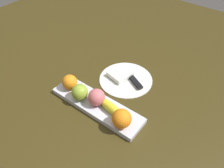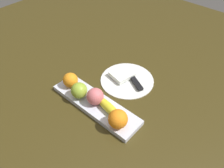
{
  "view_description": "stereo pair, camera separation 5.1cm",
  "coord_description": "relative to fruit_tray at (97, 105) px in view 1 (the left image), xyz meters",
  "views": [
    {
      "loc": [
        -0.43,
        0.49,
        0.73
      ],
      "look_at": [
        0.0,
        -0.07,
        0.05
      ],
      "focal_mm": 35.74,
      "sensor_mm": 36.0,
      "label": 1
    },
    {
      "loc": [
        -0.47,
        0.46,
        0.73
      ],
      "look_at": [
        0.0,
        -0.07,
        0.05
      ],
      "focal_mm": 35.74,
      "sensor_mm": 36.0,
      "label": 2
    }
  ],
  "objects": [
    {
      "name": "banana",
      "position": [
        -0.08,
        -0.0,
        0.03
      ],
      "size": [
        0.16,
        0.06,
        0.04
      ],
      "primitive_type": "ellipsoid",
      "rotation": [
        0.0,
        0.0,
        2.98
      ],
      "color": "yellow",
      "rests_on": "fruit_tray"
    },
    {
      "name": "ground_plane",
      "position": [
        -0.0,
        -0.04,
        -0.01
      ],
      "size": [
        2.4,
        2.4,
        0.0
      ],
      "primitive_type": "plane",
      "color": "#3A3012"
    },
    {
      "name": "orange_near_banana",
      "position": [
        0.15,
        -0.0,
        0.04
      ],
      "size": [
        0.07,
        0.07,
        0.07
      ],
      "primitive_type": "sphere",
      "color": "orange",
      "rests_on": "fruit_tray"
    },
    {
      "name": "knife",
      "position": [
        -0.04,
        -0.22,
        0.0
      ],
      "size": [
        0.17,
        0.1,
        0.01
      ],
      "rotation": [
        0.0,
        0.0,
        -0.45
      ],
      "color": "silver",
      "rests_on": "dinner_plate"
    },
    {
      "name": "orange_near_apple",
      "position": [
        -0.15,
        0.03,
        0.05
      ],
      "size": [
        0.08,
        0.08,
        0.08
      ],
      "primitive_type": "sphere",
      "color": "orange",
      "rests_on": "fruit_tray"
    },
    {
      "name": "dinner_plate",
      "position": [
        0.0,
        -0.22,
        -0.01
      ],
      "size": [
        0.26,
        0.26,
        0.01
      ],
      "primitive_type": "cylinder",
      "color": "white",
      "rests_on": "ground_plane"
    },
    {
      "name": "peach",
      "position": [
        -0.0,
        -0.0,
        0.05
      ],
      "size": [
        0.07,
        0.07,
        0.07
      ],
      "primitive_type": "sphere",
      "color": "#D4686D",
      "rests_on": "fruit_tray"
    },
    {
      "name": "apple",
      "position": [
        0.07,
        0.02,
        0.05
      ],
      "size": [
        0.07,
        0.07,
        0.07
      ],
      "primitive_type": "sphere",
      "color": "#92B133",
      "rests_on": "fruit_tray"
    },
    {
      "name": "fruit_tray",
      "position": [
        0.0,
        0.0,
        0.0
      ],
      "size": [
        0.42,
        0.12,
        0.02
      ],
      "primitive_type": "cube",
      "color": "silver",
      "rests_on": "ground_plane"
    },
    {
      "name": "folded_napkin",
      "position": [
        0.03,
        -0.22,
        0.01
      ],
      "size": [
        0.11,
        0.11,
        0.02
      ],
      "primitive_type": "cube",
      "rotation": [
        0.0,
        0.0,
        -0.2
      ],
      "color": "white",
      "rests_on": "dinner_plate"
    }
  ]
}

